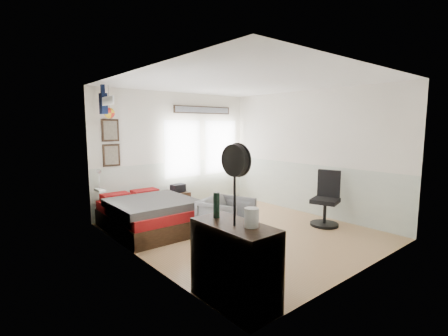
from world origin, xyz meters
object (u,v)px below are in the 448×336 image
at_px(nightstand, 178,202).
at_px(task_chair, 326,203).
at_px(dresser, 235,264).
at_px(bed, 148,214).
at_px(armchair, 227,219).

bearing_deg(nightstand, task_chair, -53.28).
height_order(dresser, nightstand, dresser).
height_order(bed, nightstand, bed).
bearing_deg(bed, task_chair, -33.66).
bearing_deg(nightstand, dresser, -108.84).
distance_m(bed, task_chair, 3.44).
bearing_deg(task_chair, bed, 128.02).
bearing_deg(armchair, nightstand, 62.03).
relative_size(dresser, armchair, 1.26).
relative_size(dresser, task_chair, 0.93).
distance_m(bed, nightstand, 1.32).
height_order(armchair, task_chair, task_chair).
relative_size(bed, task_chair, 1.79).
xyz_separation_m(nightstand, task_chair, (1.71, -2.68, 0.21)).
relative_size(armchair, nightstand, 1.73).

